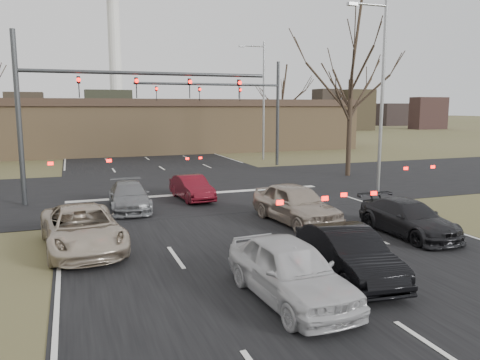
% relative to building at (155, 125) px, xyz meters
% --- Properties ---
extents(ground, '(360.00, 360.00, 0.00)m').
position_rel_building_xyz_m(ground, '(-2.00, -38.00, -2.67)').
color(ground, '#4E4D29').
rests_on(ground, ground).
extents(road_main, '(14.00, 300.00, 0.02)m').
position_rel_building_xyz_m(road_main, '(-2.00, 22.00, -2.66)').
color(road_main, black).
rests_on(road_main, ground).
extents(road_cross, '(200.00, 14.00, 0.02)m').
position_rel_building_xyz_m(road_cross, '(-2.00, -23.00, -2.65)').
color(road_cross, black).
rests_on(road_cross, ground).
extents(building, '(42.40, 10.40, 5.30)m').
position_rel_building_xyz_m(building, '(0.00, 0.00, 0.00)').
color(building, '#8E714C').
rests_on(building, ground).
extents(mast_arm_near, '(12.12, 0.24, 8.00)m').
position_rel_building_xyz_m(mast_arm_near, '(-7.23, -25.00, 2.41)').
color(mast_arm_near, '#383A3D').
rests_on(mast_arm_near, ground).
extents(mast_arm_far, '(11.12, 0.24, 8.00)m').
position_rel_building_xyz_m(mast_arm_far, '(4.18, -15.00, 2.35)').
color(mast_arm_far, '#383A3D').
rests_on(mast_arm_far, ground).
extents(streetlight_right_near, '(2.34, 0.25, 10.00)m').
position_rel_building_xyz_m(streetlight_right_near, '(6.82, -28.00, 2.92)').
color(streetlight_right_near, gray).
rests_on(streetlight_right_near, ground).
extents(streetlight_right_far, '(2.34, 0.25, 10.00)m').
position_rel_building_xyz_m(streetlight_right_far, '(7.32, -11.00, 2.92)').
color(streetlight_right_far, gray).
rests_on(streetlight_right_far, ground).
extents(tree_right_near, '(6.90, 6.90, 11.50)m').
position_rel_building_xyz_m(tree_right_near, '(9.00, -22.00, 6.23)').
color(tree_right_near, black).
rests_on(tree_right_near, ground).
extents(tree_right_far, '(5.40, 5.40, 9.00)m').
position_rel_building_xyz_m(tree_right_far, '(13.00, -3.00, 4.29)').
color(tree_right_far, black).
rests_on(tree_right_far, ground).
extents(car_silver_suv, '(2.79, 5.22, 1.39)m').
position_rel_building_xyz_m(car_silver_suv, '(-8.14, -33.10, -1.97)').
color(car_silver_suv, '#BBAB97').
rests_on(car_silver_suv, ground).
extents(car_white_sedan, '(1.99, 4.45, 1.49)m').
position_rel_building_xyz_m(car_white_sedan, '(-3.60, -39.01, -1.92)').
color(car_white_sedan, '#BABABC').
rests_on(car_white_sedan, ground).
extents(car_black_hatch, '(1.81, 4.25, 1.36)m').
position_rel_building_xyz_m(car_black_hatch, '(-1.50, -38.25, -1.98)').
color(car_black_hatch, black).
rests_on(car_black_hatch, ground).
extents(car_charcoal_sedan, '(1.78, 4.33, 1.25)m').
position_rel_building_xyz_m(car_charcoal_sedan, '(2.93, -35.30, -2.04)').
color(car_charcoal_sedan, black).
rests_on(car_charcoal_sedan, ground).
extents(car_grey_ahead, '(1.88, 4.28, 1.22)m').
position_rel_building_xyz_m(car_grey_ahead, '(-6.00, -27.60, -2.05)').
color(car_grey_ahead, slate).
rests_on(car_grey_ahead, ground).
extents(car_red_ahead, '(1.58, 3.74, 1.20)m').
position_rel_building_xyz_m(car_red_ahead, '(-2.79, -26.32, -2.06)').
color(car_red_ahead, '#530B15').
rests_on(car_red_ahead, ground).
extents(car_silver_ahead, '(2.31, 4.76, 1.57)m').
position_rel_building_xyz_m(car_silver_ahead, '(-0.08, -32.32, -1.88)').
color(car_silver_ahead, '#AB9B8A').
rests_on(car_silver_ahead, ground).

